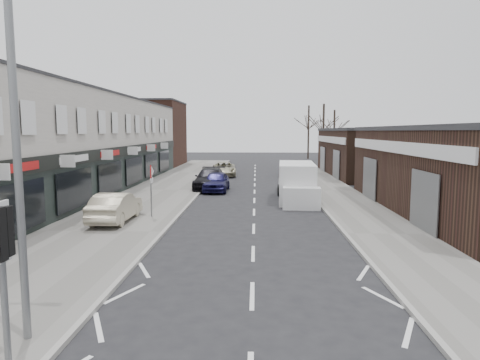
# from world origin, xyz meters

# --- Properties ---
(ground) EXTENTS (160.00, 160.00, 0.00)m
(ground) POSITION_xyz_m (0.00, 0.00, 0.00)
(ground) COLOR black
(ground) RESTS_ON ground
(pavement_left) EXTENTS (5.50, 64.00, 0.12)m
(pavement_left) POSITION_xyz_m (-6.75, 22.00, 0.06)
(pavement_left) COLOR slate
(pavement_left) RESTS_ON ground
(pavement_right) EXTENTS (3.50, 64.00, 0.12)m
(pavement_right) POSITION_xyz_m (5.75, 22.00, 0.06)
(pavement_right) COLOR slate
(pavement_right) RESTS_ON ground
(shop_terrace_left) EXTENTS (8.00, 41.00, 7.10)m
(shop_terrace_left) POSITION_xyz_m (-13.50, 19.50, 3.55)
(shop_terrace_left) COLOR beige
(shop_terrace_left) RESTS_ON ground
(brick_block_far) EXTENTS (8.00, 10.00, 8.00)m
(brick_block_far) POSITION_xyz_m (-13.50, 45.00, 4.00)
(brick_block_far) COLOR #42251C
(brick_block_far) RESTS_ON ground
(right_unit_far) EXTENTS (10.00, 16.00, 4.50)m
(right_unit_far) POSITION_xyz_m (12.50, 34.00, 2.25)
(right_unit_far) COLOR #352218
(right_unit_far) RESTS_ON ground
(tree_far_a) EXTENTS (3.60, 3.60, 8.00)m
(tree_far_a) POSITION_xyz_m (9.00, 48.00, 0.00)
(tree_far_a) COLOR #382D26
(tree_far_a) RESTS_ON ground
(tree_far_b) EXTENTS (3.60, 3.60, 7.50)m
(tree_far_b) POSITION_xyz_m (11.50, 54.00, 0.00)
(tree_far_b) COLOR #382D26
(tree_far_b) RESTS_ON ground
(tree_far_c) EXTENTS (3.60, 3.60, 8.50)m
(tree_far_c) POSITION_xyz_m (8.50, 60.00, 0.00)
(tree_far_c) COLOR #382D26
(tree_far_c) RESTS_ON ground
(traffic_light) EXTENTS (0.28, 0.60, 3.10)m
(traffic_light) POSITION_xyz_m (-4.40, -2.02, 2.41)
(traffic_light) COLOR slate
(traffic_light) RESTS_ON pavement_left
(street_lamp) EXTENTS (2.23, 0.22, 8.00)m
(street_lamp) POSITION_xyz_m (-4.53, -0.80, 4.62)
(street_lamp) COLOR slate
(street_lamp) RESTS_ON pavement_left
(warning_sign) EXTENTS (0.12, 0.80, 2.70)m
(warning_sign) POSITION_xyz_m (-5.16, 12.00, 2.20)
(warning_sign) COLOR slate
(warning_sign) RESTS_ON pavement_left
(white_van) EXTENTS (2.49, 6.33, 2.42)m
(white_van) POSITION_xyz_m (2.70, 17.84, 1.14)
(white_van) COLOR white
(white_van) RESTS_ON ground
(sedan_on_pavement) EXTENTS (1.50, 4.27, 1.41)m
(sedan_on_pavement) POSITION_xyz_m (-6.65, 10.83, 0.82)
(sedan_on_pavement) COLOR #B9AF94
(sedan_on_pavement) RESTS_ON pavement_left
(parked_car_left_a) EXTENTS (1.85, 4.35, 1.47)m
(parked_car_left_a) POSITION_xyz_m (-2.83, 22.11, 0.73)
(parked_car_left_a) COLOR #161440
(parked_car_left_a) RESTS_ON ground
(parked_car_left_b) EXTENTS (2.26, 5.47, 1.58)m
(parked_car_left_b) POSITION_xyz_m (-3.40, 23.28, 0.79)
(parked_car_left_b) COLOR black
(parked_car_left_b) RESTS_ON ground
(parked_car_left_c) EXTENTS (2.66, 5.15, 1.39)m
(parked_car_left_c) POSITION_xyz_m (-3.08, 32.93, 0.69)
(parked_car_left_c) COLOR #A9A487
(parked_car_left_c) RESTS_ON ground
(parked_car_right_a) EXTENTS (1.47, 4.02, 1.32)m
(parked_car_right_a) POSITION_xyz_m (2.57, 21.99, 0.66)
(parked_car_right_a) COLOR white
(parked_car_right_a) RESTS_ON ground
(parked_car_right_b) EXTENTS (1.98, 4.79, 1.62)m
(parked_car_right_b) POSITION_xyz_m (3.50, 32.81, 0.81)
(parked_car_right_b) COLOR black
(parked_car_right_b) RESTS_ON ground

